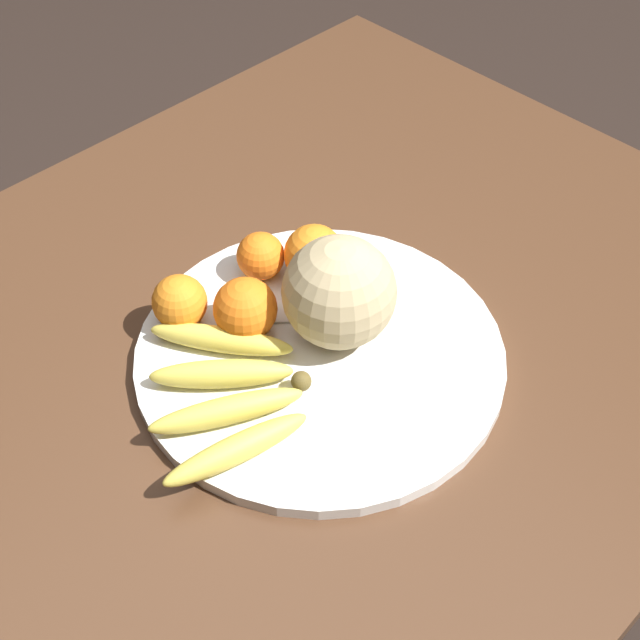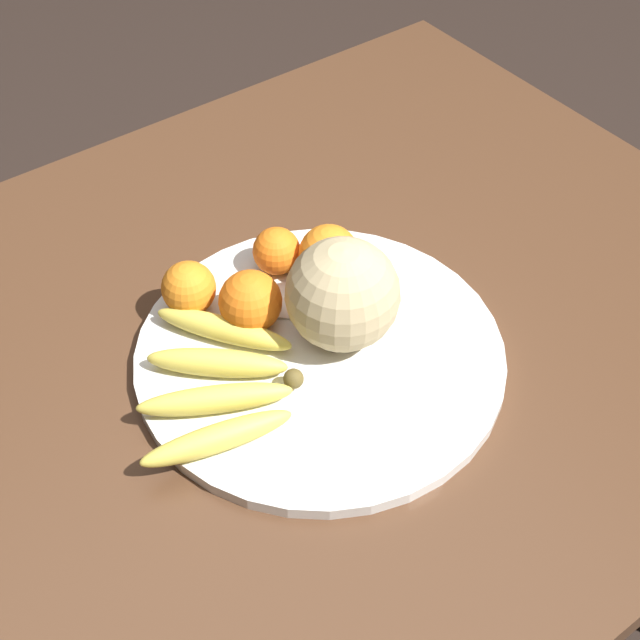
# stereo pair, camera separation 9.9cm
# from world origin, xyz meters

# --- Properties ---
(ground_plane) EXTENTS (12.00, 12.00, 0.00)m
(ground_plane) POSITION_xyz_m (0.00, 0.00, 0.00)
(ground_plane) COLOR black
(kitchen_table) EXTENTS (1.23, 0.97, 0.77)m
(kitchen_table) POSITION_xyz_m (0.00, 0.00, 0.66)
(kitchen_table) COLOR #4C301E
(kitchen_table) RESTS_ON ground_plane
(fruit_bowl) EXTENTS (0.43, 0.43, 0.02)m
(fruit_bowl) POSITION_xyz_m (0.01, 0.06, 0.78)
(fruit_bowl) COLOR white
(fruit_bowl) RESTS_ON kitchen_table
(melon) EXTENTS (0.13, 0.13, 0.13)m
(melon) POSITION_xyz_m (-0.02, 0.05, 0.85)
(melon) COLOR tan
(melon) RESTS_ON fruit_bowl
(banana_bunch) EXTENTS (0.23, 0.24, 0.03)m
(banana_bunch) POSITION_xyz_m (0.13, 0.04, 0.80)
(banana_bunch) COLOR brown
(banana_bunch) RESTS_ON fruit_bowl
(orange_front_left) EXTENTS (0.07, 0.07, 0.07)m
(orange_front_left) POSITION_xyz_m (-0.07, -0.04, 0.83)
(orange_front_left) COLOR orange
(orange_front_left) RESTS_ON fruit_bowl
(orange_front_right) EXTENTS (0.07, 0.07, 0.07)m
(orange_front_right) POSITION_xyz_m (0.10, -0.09, 0.82)
(orange_front_right) COLOR orange
(orange_front_right) RESTS_ON fruit_bowl
(orange_mid_center) EXTENTS (0.07, 0.07, 0.07)m
(orange_mid_center) POSITION_xyz_m (0.05, -0.03, 0.83)
(orange_mid_center) COLOR orange
(orange_mid_center) RESTS_ON fruit_bowl
(orange_back_left) EXTENTS (0.06, 0.06, 0.06)m
(orange_back_left) POSITION_xyz_m (-0.03, -0.09, 0.82)
(orange_back_left) COLOR orange
(orange_back_left) RESTS_ON fruit_bowl
(produce_tag) EXTENTS (0.09, 0.09, 0.00)m
(produce_tag) POSITION_xyz_m (-0.01, -0.01, 0.79)
(produce_tag) COLOR white
(produce_tag) RESTS_ON fruit_bowl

